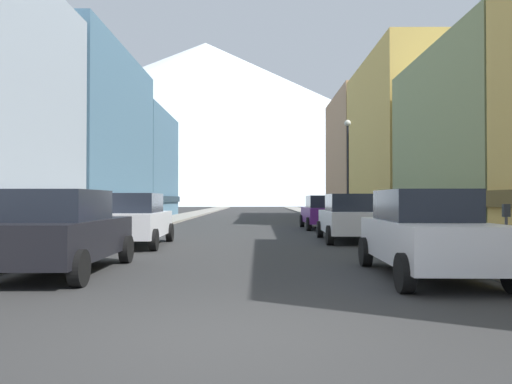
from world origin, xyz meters
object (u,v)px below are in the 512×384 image
object	(u,v)px
car_right_1	(349,217)
potted_plant_1	(48,225)
car_left_1	(135,219)
car_right_2	(322,212)
car_left_0	(62,231)
potted_plant_0	(397,222)
parking_meter_near	(506,226)
streetlamp_right	(348,156)
car_right_0	(426,233)

from	to	relation	value
car_right_1	potted_plant_1	distance (m)	10.88
car_left_1	car_right_1	bearing A→B (deg)	14.31
car_right_1	car_right_2	distance (m)	7.61
car_right_1	car_left_0	bearing A→B (deg)	-133.56
car_right_2	potted_plant_0	size ratio (longest dim) A/B	6.21
parking_meter_near	car_right_2	bearing A→B (deg)	97.22
car_left_0	car_right_2	distance (m)	17.35
car_right_1	streetlamp_right	size ratio (longest dim) A/B	0.76
streetlamp_right	car_right_2	bearing A→B (deg)	-146.74
potted_plant_1	car_right_2	bearing A→B (deg)	39.60
car_right_2	potted_plant_1	world-z (taller)	car_right_2
car_right_1	streetlamp_right	xyz separation A→B (m)	(1.55, 8.63, 3.09)
car_right_0	potted_plant_1	size ratio (longest dim) A/B	4.68
car_left_1	car_right_0	size ratio (longest dim) A/B	1.01
parking_meter_near	potted_plant_0	distance (m)	12.66
car_left_0	potted_plant_1	distance (m)	7.40
car_left_0	car_right_2	bearing A→B (deg)	64.02
parking_meter_near	potted_plant_0	size ratio (longest dim) A/B	1.87
parking_meter_near	potted_plant_1	size ratio (longest dim) A/B	1.40
car_left_1	potted_plant_1	size ratio (longest dim) A/B	4.71
potted_plant_1	streetlamp_right	xyz separation A→B (m)	(12.35, 9.95, 3.32)
car_left_0	car_right_2	size ratio (longest dim) A/B	1.00
car_right_2	streetlamp_right	distance (m)	3.60
car_right_0	potted_plant_1	xyz separation A→B (m)	(-10.80, 7.08, -0.23)
car_right_1	streetlamp_right	distance (m)	9.29
potted_plant_1	streetlamp_right	size ratio (longest dim) A/B	0.16
car_left_0	car_left_1	distance (m)	6.05
parking_meter_near	streetlamp_right	world-z (taller)	streetlamp_right
car_left_1	car_right_0	world-z (taller)	same
car_right_1	car_right_2	bearing A→B (deg)	89.98
car_right_1	car_right_2	size ratio (longest dim) A/B	1.00
potted_plant_0	streetlamp_right	bearing A→B (deg)	113.43
car_right_1	potted_plant_1	bearing A→B (deg)	-173.00
car_right_0	car_right_2	xyz separation A→B (m)	(-0.00, 16.01, 0.00)
car_left_1	car_right_1	distance (m)	7.84
parking_meter_near	potted_plant_0	world-z (taller)	parking_meter_near
car_left_1	potted_plant_0	distance (m)	12.74
car_left_0	car_right_0	distance (m)	7.61
car_left_0	streetlamp_right	bearing A→B (deg)	61.16
car_right_2	potted_plant_0	bearing A→B (deg)	-41.10
car_right_2	car_right_1	bearing A→B (deg)	-90.02
car_right_0	streetlamp_right	bearing A→B (deg)	84.80
potted_plant_0	streetlamp_right	xyz separation A→B (m)	(-1.65, 3.81, 3.51)
car_right_1	parking_meter_near	bearing A→B (deg)	-75.90
car_left_1	streetlamp_right	world-z (taller)	streetlamp_right
car_right_0	streetlamp_right	world-z (taller)	streetlamp_right
car_right_1	potted_plant_0	xyz separation A→B (m)	(3.20, 4.82, -0.42)
car_right_2	parking_meter_near	world-z (taller)	car_right_2
parking_meter_near	streetlamp_right	distance (m)	16.67
car_right_2	parking_meter_near	size ratio (longest dim) A/B	3.33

